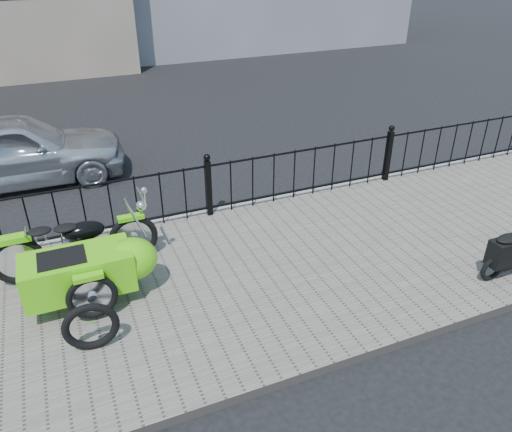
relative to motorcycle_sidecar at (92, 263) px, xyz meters
name	(u,v)px	position (x,y,z in m)	size (l,w,h in m)	color
ground	(238,261)	(2.01, 0.14, -0.59)	(120.00, 120.00, 0.00)	black
sidewalk	(251,276)	(2.01, -0.36, -0.53)	(30.00, 3.80, 0.12)	#685F57
curb	(207,213)	(2.01, 1.58, -0.53)	(30.00, 0.10, 0.12)	gray
iron_fence	(209,189)	(2.01, 1.44, -0.01)	(14.11, 0.11, 1.08)	black
motorcycle_sidecar	(92,263)	(0.00, 0.00, 0.00)	(2.28, 1.48, 0.98)	black
spare_tire	(91,327)	(-0.15, -1.01, -0.16)	(0.62, 0.62, 0.09)	black
sedan_car	(15,150)	(-0.88, 4.26, 0.08)	(1.59, 3.94, 1.34)	silver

